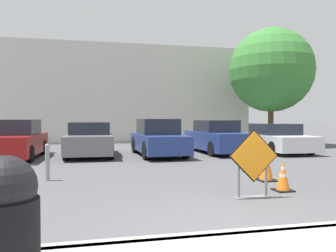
% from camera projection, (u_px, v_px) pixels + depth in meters
% --- Properties ---
extents(ground_plane, '(96.00, 96.00, 0.00)m').
position_uv_depth(ground_plane, '(140.00, 155.00, 13.94)').
color(ground_plane, '#4C4C4F').
extents(curb_lip, '(24.09, 0.20, 0.14)m').
position_uv_depth(curb_lip, '(244.00, 236.00, 4.17)').
color(curb_lip, '#999993').
rests_on(curb_lip, ground_plane).
extents(road_closed_sign, '(1.04, 0.20, 1.36)m').
position_uv_depth(road_closed_sign, '(254.00, 162.00, 6.43)').
color(road_closed_sign, black).
rests_on(road_closed_sign, ground_plane).
extents(traffic_cone_nearest, '(0.38, 0.38, 0.67)m').
position_uv_depth(traffic_cone_nearest, '(283.00, 176.00, 7.09)').
color(traffic_cone_nearest, black).
rests_on(traffic_cone_nearest, ground_plane).
extents(traffic_cone_second, '(0.45, 0.45, 0.83)m').
position_uv_depth(traffic_cone_second, '(266.00, 165.00, 8.27)').
color(traffic_cone_second, black).
rests_on(traffic_cone_second, ground_plane).
extents(traffic_cone_third, '(0.44, 0.44, 0.59)m').
position_uv_depth(traffic_cone_third, '(253.00, 163.00, 9.47)').
color(traffic_cone_third, black).
rests_on(traffic_cone_third, ground_plane).
extents(parked_car_second, '(1.86, 4.30, 1.53)m').
position_uv_depth(parked_car_second, '(16.00, 141.00, 12.86)').
color(parked_car_second, maroon).
rests_on(parked_car_second, ground_plane).
extents(parked_car_third, '(1.93, 4.09, 1.42)m').
position_uv_depth(parked_car_third, '(90.00, 140.00, 13.66)').
color(parked_car_third, slate).
rests_on(parked_car_third, ground_plane).
extents(parked_car_fourth, '(1.91, 4.40, 1.55)m').
position_uv_depth(parked_car_fourth, '(158.00, 139.00, 13.92)').
color(parked_car_fourth, navy).
rests_on(parked_car_fourth, ground_plane).
extents(parked_car_fifth, '(1.92, 4.44, 1.49)m').
position_uv_depth(parked_car_fifth, '(217.00, 138.00, 15.01)').
color(parked_car_fifth, navy).
rests_on(parked_car_fifth, ground_plane).
extents(parked_car_sixth, '(2.04, 4.56, 1.33)m').
position_uv_depth(parked_car_sixth, '(275.00, 139.00, 15.38)').
color(parked_car_sixth, silver).
rests_on(parked_car_sixth, ground_plane).
extents(trash_bin, '(0.57, 0.57, 1.13)m').
position_uv_depth(trash_bin, '(4.00, 222.00, 2.73)').
color(trash_bin, black).
rests_on(trash_bin, sidewalk_strip).
extents(bollard_nearest, '(0.12, 0.12, 0.94)m').
position_uv_depth(bollard_nearest, '(47.00, 161.00, 8.26)').
color(bollard_nearest, gray).
rests_on(bollard_nearest, ground_plane).
extents(building_facade_backdrop, '(16.83, 5.00, 6.41)m').
position_uv_depth(building_facade_backdrop, '(125.00, 96.00, 23.45)').
color(building_facade_backdrop, beige).
rests_on(building_facade_backdrop, ground_plane).
extents(street_tree_behind_lot, '(4.89, 4.89, 6.85)m').
position_uv_depth(street_tree_behind_lot, '(271.00, 70.00, 19.20)').
color(street_tree_behind_lot, '#513823').
rests_on(street_tree_behind_lot, ground_plane).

